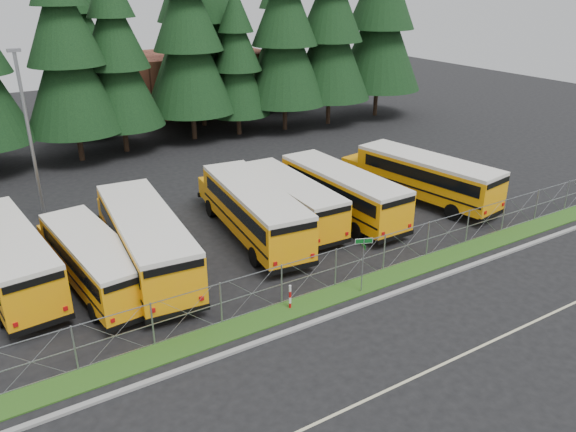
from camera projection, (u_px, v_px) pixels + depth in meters
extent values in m
plane|color=black|center=(339.00, 272.00, 28.31)|extent=(120.00, 120.00, 0.00)
cube|color=gray|center=(379.00, 299.00, 25.86)|extent=(50.00, 0.25, 0.12)
cube|color=#214A15|center=(360.00, 286.00, 26.97)|extent=(50.00, 1.40, 0.06)
cube|color=beige|center=(461.00, 356.00, 22.05)|extent=(50.00, 0.12, 0.01)
cube|color=brown|center=(166.00, 82.00, 61.29)|extent=(22.00, 10.00, 6.00)
cylinder|color=gray|center=(363.00, 266.00, 25.96)|extent=(0.06, 0.06, 2.80)
cube|color=#0C561A|center=(364.00, 241.00, 25.46)|extent=(0.75, 0.32, 0.22)
cube|color=white|center=(364.00, 241.00, 25.46)|extent=(0.79, 0.33, 0.26)
cube|color=#0C561A|center=(364.00, 246.00, 25.55)|extent=(0.23, 0.52, 0.18)
cylinder|color=#B20C0C|center=(290.00, 297.00, 24.95)|extent=(0.11, 0.11, 1.20)
cylinder|color=gray|center=(31.00, 141.00, 32.33)|extent=(0.20, 0.20, 10.00)
cube|color=gray|center=(14.00, 50.00, 30.33)|extent=(0.70, 0.35, 0.18)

